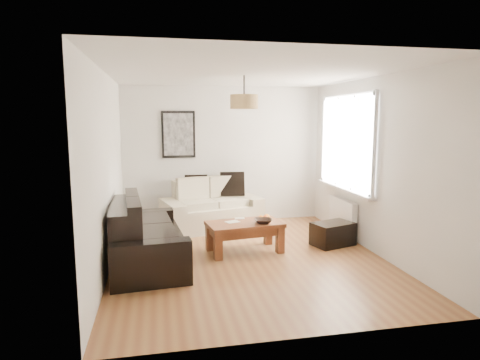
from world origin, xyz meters
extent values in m
plane|color=brown|center=(0.00, 0.00, 0.00)|extent=(4.50, 4.50, 0.00)
cube|color=white|center=(1.82, 0.80, 0.38)|extent=(0.10, 0.90, 0.52)
cylinder|color=tan|center=(0.00, 0.30, 2.23)|extent=(0.40, 0.40, 0.20)
cube|color=black|center=(1.45, 0.34, 0.18)|extent=(0.73, 0.58, 0.36)
cube|color=black|center=(-0.56, 1.99, 0.75)|extent=(0.42, 0.15, 0.42)
cube|color=black|center=(0.13, 1.99, 0.77)|extent=(0.46, 0.18, 0.45)
imported|color=black|center=(0.27, 0.19, 0.49)|extent=(0.29, 0.29, 0.07)
sphere|color=#E05012|center=(0.34, 0.35, 0.49)|extent=(0.11, 0.11, 0.09)
sphere|color=orange|center=(0.39, 0.41, 0.49)|extent=(0.10, 0.10, 0.09)
sphere|color=orange|center=(0.28, 0.35, 0.49)|extent=(0.09, 0.09, 0.09)
cube|color=beige|center=(-0.16, 0.35, 0.45)|extent=(0.24, 0.21, 0.01)
camera|label=1|loc=(-1.23, -5.60, 1.98)|focal=30.91mm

